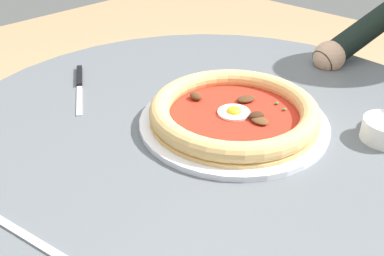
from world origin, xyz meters
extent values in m
cylinder|color=#565B60|center=(0.00, 0.00, 0.70)|extent=(0.95, 0.95, 0.04)
cylinder|color=white|center=(0.04, -0.01, 0.72)|extent=(0.32, 0.32, 0.01)
cylinder|color=#E0B26B|center=(0.04, -0.01, 0.73)|extent=(0.29, 0.29, 0.01)
torus|color=#E0B26B|center=(0.04, -0.01, 0.75)|extent=(0.29, 0.29, 0.03)
cylinder|color=red|center=(0.04, -0.01, 0.74)|extent=(0.27, 0.27, 0.00)
cylinder|color=white|center=(0.04, -0.01, 0.74)|extent=(0.06, 0.06, 0.00)
ellipsoid|color=yellow|center=(0.04, -0.01, 0.74)|extent=(0.02, 0.02, 0.02)
ellipsoid|color=brown|center=(-0.07, -0.04, 0.74)|extent=(0.02, 0.03, 0.01)
ellipsoid|color=#4C2D19|center=(0.09, 0.00, 0.74)|extent=(0.04, 0.04, 0.01)
ellipsoid|color=brown|center=(0.04, -0.06, 0.74)|extent=(0.03, 0.04, 0.01)
ellipsoid|color=#4C2D19|center=(0.03, 0.07, 0.75)|extent=(0.02, 0.03, 0.01)
ellipsoid|color=#3D2314|center=(0.05, -0.05, 0.75)|extent=(0.03, 0.03, 0.01)
ellipsoid|color=#2D6B28|center=(0.06, -0.02, 0.74)|extent=(0.01, 0.01, 0.00)
ellipsoid|color=#2D6B28|center=(0.10, -0.07, 0.74)|extent=(0.01, 0.01, 0.00)
ellipsoid|color=#2D6B28|center=(0.11, -0.05, 0.74)|extent=(0.01, 0.01, 0.00)
cube|color=silver|center=(-0.10, 0.25, 0.72)|extent=(0.07, 0.10, 0.00)
cube|color=black|center=(-0.04, 0.34, 0.72)|extent=(0.06, 0.08, 0.01)
cube|color=#BCBCC1|center=(-0.34, -0.02, 0.72)|extent=(0.04, 0.18, 0.00)
cylinder|color=black|center=(0.47, -0.03, 0.78)|extent=(0.27, 0.12, 0.15)
sphere|color=tan|center=(0.38, -0.01, 0.74)|extent=(0.07, 0.07, 0.07)
cylinder|color=#B7B2A8|center=(0.56, 0.01, 0.22)|extent=(0.02, 0.02, 0.44)
camera|label=1|loc=(-0.47, -0.40, 1.10)|focal=40.25mm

